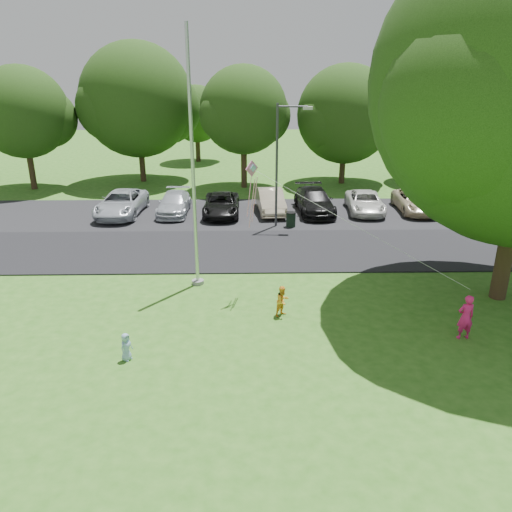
{
  "coord_description": "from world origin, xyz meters",
  "views": [
    {
      "loc": [
        -1.47,
        -14.17,
        8.5
      ],
      "look_at": [
        -1.09,
        4.0,
        1.6
      ],
      "focal_mm": 35.0,
      "sensor_mm": 36.0,
      "label": 1
    }
  ],
  "objects_px": {
    "trash_can": "(291,220)",
    "woman": "(466,317)",
    "kite": "(258,183)",
    "flagpole": "(194,186)",
    "street_lamp": "(282,155)",
    "child_yellow": "(283,301)",
    "child_blue": "(126,347)"
  },
  "relations": [
    {
      "from": "flagpole",
      "to": "kite",
      "type": "bearing_deg",
      "value": -23.85
    },
    {
      "from": "street_lamp",
      "to": "kite",
      "type": "bearing_deg",
      "value": -95.28
    },
    {
      "from": "child_blue",
      "to": "kite",
      "type": "xyz_separation_m",
      "value": [
        4.15,
        4.67,
        4.06
      ]
    },
    {
      "from": "flagpole",
      "to": "child_blue",
      "type": "distance_m",
      "value": 7.06
    },
    {
      "from": "street_lamp",
      "to": "woman",
      "type": "bearing_deg",
      "value": -62.83
    },
    {
      "from": "street_lamp",
      "to": "child_blue",
      "type": "bearing_deg",
      "value": -108.25
    },
    {
      "from": "street_lamp",
      "to": "trash_can",
      "type": "relative_size",
      "value": 7.56
    },
    {
      "from": "flagpole",
      "to": "woman",
      "type": "bearing_deg",
      "value": -26.82
    },
    {
      "from": "trash_can",
      "to": "kite",
      "type": "height_order",
      "value": "kite"
    },
    {
      "from": "child_yellow",
      "to": "child_blue",
      "type": "xyz_separation_m",
      "value": [
        -5.02,
        -2.85,
        -0.12
      ]
    },
    {
      "from": "street_lamp",
      "to": "child_yellow",
      "type": "relative_size",
      "value": 5.87
    },
    {
      "from": "flagpole",
      "to": "woman",
      "type": "xyz_separation_m",
      "value": [
        9.25,
        -4.68,
        -3.38
      ]
    },
    {
      "from": "flagpole",
      "to": "child_yellow",
      "type": "relative_size",
      "value": 8.71
    },
    {
      "from": "trash_can",
      "to": "woman",
      "type": "bearing_deg",
      "value": -69.26
    },
    {
      "from": "child_yellow",
      "to": "trash_can",
      "type": "bearing_deg",
      "value": 43.22
    },
    {
      "from": "child_blue",
      "to": "kite",
      "type": "distance_m",
      "value": 7.45
    },
    {
      "from": "child_blue",
      "to": "flagpole",
      "type": "bearing_deg",
      "value": 12.87
    },
    {
      "from": "street_lamp",
      "to": "kite",
      "type": "distance_m",
      "value": 9.08
    },
    {
      "from": "flagpole",
      "to": "trash_can",
      "type": "height_order",
      "value": "flagpole"
    },
    {
      "from": "flagpole",
      "to": "street_lamp",
      "type": "height_order",
      "value": "flagpole"
    },
    {
      "from": "child_yellow",
      "to": "child_blue",
      "type": "distance_m",
      "value": 5.77
    },
    {
      "from": "trash_can",
      "to": "flagpole",
      "type": "bearing_deg",
      "value": -120.59
    },
    {
      "from": "woman",
      "to": "kite",
      "type": "bearing_deg",
      "value": -34.78
    },
    {
      "from": "flagpole",
      "to": "street_lamp",
      "type": "relative_size",
      "value": 1.48
    },
    {
      "from": "child_blue",
      "to": "child_yellow",
      "type": "bearing_deg",
      "value": -31.26
    },
    {
      "from": "child_yellow",
      "to": "woman",
      "type": "bearing_deg",
      "value": -56.86
    },
    {
      "from": "child_blue",
      "to": "kite",
      "type": "bearing_deg",
      "value": -12.48
    },
    {
      "from": "trash_can",
      "to": "kite",
      "type": "xyz_separation_m",
      "value": [
        -2.09,
        -8.81,
        4.07
      ]
    },
    {
      "from": "street_lamp",
      "to": "woman",
      "type": "xyz_separation_m",
      "value": [
        5.26,
        -12.53,
        -3.27
      ]
    },
    {
      "from": "trash_can",
      "to": "woman",
      "type": "distance_m",
      "value": 13.26
    },
    {
      "from": "flagpole",
      "to": "woman",
      "type": "height_order",
      "value": "flagpole"
    },
    {
      "from": "woman",
      "to": "child_yellow",
      "type": "height_order",
      "value": "woman"
    }
  ]
}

